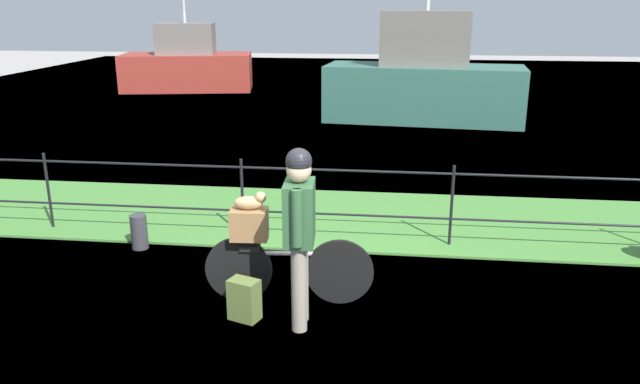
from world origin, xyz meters
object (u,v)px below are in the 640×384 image
at_px(moored_boat_mid, 424,81).
at_px(bicycle_main, 287,269).
at_px(cyclist_person, 299,223).
at_px(moored_boat_near, 187,65).
at_px(terrier_dog, 251,202).
at_px(backpack_on_paving, 244,300).
at_px(mooring_bollard, 139,232).
at_px(wooden_crate, 249,224).

bearing_deg(moored_boat_mid, bicycle_main, -99.72).
distance_m(cyclist_person, moored_boat_near, 16.31).
xyz_separation_m(bicycle_main, cyclist_person, (0.19, -0.44, 0.65)).
relative_size(terrier_dog, cyclist_person, 0.19).
height_order(cyclist_person, moored_boat_near, moored_boat_near).
distance_m(backpack_on_paving, moored_boat_mid, 10.58).
relative_size(backpack_on_paving, moored_boat_near, 0.09).
relative_size(cyclist_person, moored_boat_near, 0.38).
bearing_deg(mooring_bollard, wooden_crate, -35.50).
xyz_separation_m(backpack_on_paving, mooring_bollard, (-1.67, 1.56, 0.01)).
relative_size(wooden_crate, cyclist_person, 0.21).
xyz_separation_m(cyclist_person, moored_boat_mid, (1.51, 10.39, -0.02)).
xyz_separation_m(cyclist_person, moored_boat_near, (-6.08, 15.13, -0.19)).
distance_m(cyclist_person, moored_boat_mid, 10.50).
height_order(wooden_crate, cyclist_person, cyclist_person).
distance_m(bicycle_main, wooden_crate, 0.59).
bearing_deg(moored_boat_near, mooring_bollard, -74.04).
bearing_deg(wooden_crate, mooring_bollard, 144.50).
distance_m(terrier_dog, cyclist_person, 0.68).
xyz_separation_m(mooring_bollard, moored_boat_near, (-3.87, 13.53, 0.60)).
xyz_separation_m(wooden_crate, terrier_dog, (0.02, 0.00, 0.23)).
distance_m(terrier_dog, backpack_on_paving, 0.93).
distance_m(bicycle_main, terrier_dog, 0.77).
bearing_deg(terrier_dog, moored_boat_near, 110.66).
bearing_deg(moored_boat_mid, wooden_crate, -101.71).
relative_size(wooden_crate, terrier_dog, 1.10).
relative_size(terrier_dog, mooring_bollard, 0.75).
distance_m(bicycle_main, moored_boat_mid, 10.11).
xyz_separation_m(wooden_crate, moored_boat_mid, (2.07, 9.97, 0.16)).
bearing_deg(cyclist_person, bicycle_main, 113.95).
xyz_separation_m(wooden_crate, backpack_on_paving, (0.02, -0.38, -0.62)).
height_order(wooden_crate, mooring_bollard, wooden_crate).
bearing_deg(wooden_crate, moored_boat_near, 110.58).
bearing_deg(moored_boat_mid, mooring_bollard, -112.93).
height_order(wooden_crate, moored_boat_mid, moored_boat_mid).
height_order(moored_boat_near, moored_boat_mid, moored_boat_mid).
bearing_deg(terrier_dog, moored_boat_mid, 78.42).
distance_m(bicycle_main, moored_boat_near, 15.83).
bearing_deg(cyclist_person, terrier_dog, 141.91).
bearing_deg(backpack_on_paving, moored_boat_mid, 98.93).
bearing_deg(moored_boat_mid, backpack_on_paving, -101.18).
relative_size(bicycle_main, terrier_dog, 5.24).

